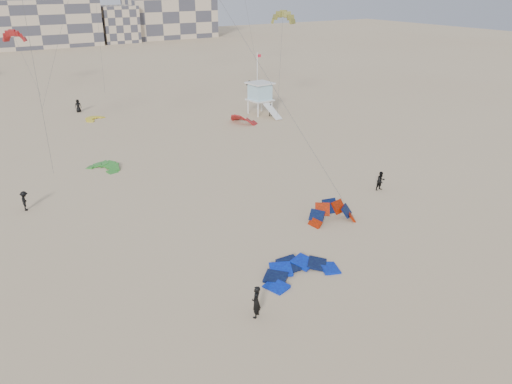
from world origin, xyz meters
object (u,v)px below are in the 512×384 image
kite_ground_blue (299,274)px  kite_ground_orange (332,221)px  kitesurfer_main (256,302)px  lifeguard_tower_near (260,99)px

kite_ground_blue → kite_ground_orange: bearing=36.6°
kite_ground_orange → kitesurfer_main: (-10.95, -6.73, 0.94)m
kite_ground_blue → kitesurfer_main: bearing=-153.1°
kite_ground_blue → kitesurfer_main: size_ratio=2.55×
kite_ground_blue → kite_ground_orange: kite_ground_orange is taller
kite_ground_blue → kite_ground_orange: 7.95m
kite_ground_blue → lifeguard_tower_near: bearing=62.3°
kite_ground_blue → kitesurfer_main: kitesurfer_main is taller
kitesurfer_main → lifeguard_tower_near: (23.79, 37.05, 1.16)m
kitesurfer_main → lifeguard_tower_near: 44.05m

